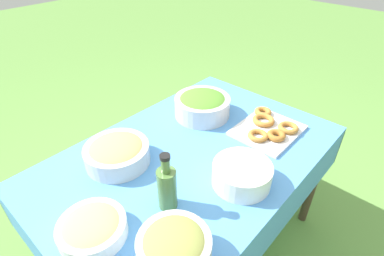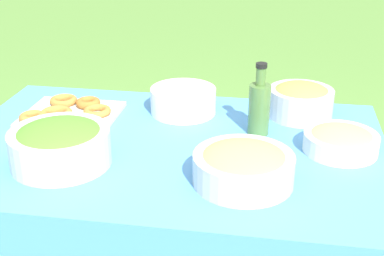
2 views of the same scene
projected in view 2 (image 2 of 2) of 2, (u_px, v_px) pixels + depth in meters
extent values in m
cube|color=#4C8CD1|center=(168.00, 148.00, 1.77)|extent=(1.43, 0.94, 0.02)
cube|color=#4C8CD1|center=(191.00, 126.00, 2.24)|extent=(1.43, 0.01, 0.22)
cylinder|color=#473828|center=(45.00, 171.00, 2.39)|extent=(0.05, 0.05, 0.72)
cylinder|color=#473828|center=(346.00, 197.00, 2.19)|extent=(0.05, 0.05, 0.72)
cylinder|color=silver|center=(60.00, 147.00, 1.62)|extent=(0.31, 0.31, 0.11)
ellipsoid|color=#51892D|center=(59.00, 135.00, 1.61)|extent=(0.27, 0.27, 0.07)
cylinder|color=white|center=(341.00, 143.00, 1.71)|extent=(0.24, 0.24, 0.06)
ellipsoid|color=tan|center=(341.00, 137.00, 1.70)|extent=(0.21, 0.21, 0.05)
cube|color=silver|center=(72.00, 115.00, 1.98)|extent=(0.34, 0.29, 0.02)
torus|color=#B27533|center=(64.00, 101.00, 2.05)|extent=(0.11, 0.11, 0.03)
torus|color=#B27533|center=(56.00, 114.00, 1.93)|extent=(0.16, 0.16, 0.03)
torus|color=#A36628|center=(88.00, 103.00, 2.03)|extent=(0.11, 0.11, 0.03)
torus|color=#B27533|center=(32.00, 117.00, 1.90)|extent=(0.13, 0.13, 0.03)
torus|color=#B27533|center=(97.00, 111.00, 1.96)|extent=(0.14, 0.14, 0.03)
cylinder|color=white|center=(183.00, 111.00, 2.02)|extent=(0.24, 0.24, 0.01)
cylinder|color=white|center=(183.00, 108.00, 2.01)|extent=(0.24, 0.24, 0.01)
cylinder|color=white|center=(183.00, 105.00, 2.01)|extent=(0.24, 0.24, 0.01)
cylinder|color=white|center=(183.00, 102.00, 2.00)|extent=(0.24, 0.24, 0.01)
cylinder|color=white|center=(183.00, 99.00, 2.00)|extent=(0.24, 0.24, 0.01)
cylinder|color=white|center=(183.00, 96.00, 1.99)|extent=(0.24, 0.24, 0.01)
cylinder|color=white|center=(183.00, 93.00, 1.99)|extent=(0.24, 0.24, 0.01)
cylinder|color=white|center=(183.00, 90.00, 1.98)|extent=(0.24, 0.24, 0.01)
cylinder|color=#4C7238|center=(259.00, 110.00, 1.81)|extent=(0.07, 0.07, 0.18)
cylinder|color=#4C7238|center=(261.00, 76.00, 1.77)|extent=(0.03, 0.03, 0.06)
cylinder|color=black|center=(262.00, 65.00, 1.75)|extent=(0.04, 0.04, 0.01)
cylinder|color=silver|center=(243.00, 169.00, 1.52)|extent=(0.29, 0.29, 0.09)
ellipsoid|color=tan|center=(244.00, 160.00, 1.51)|extent=(0.26, 0.26, 0.07)
cylinder|color=silver|center=(301.00, 103.00, 1.97)|extent=(0.24, 0.24, 0.10)
ellipsoid|color=olive|center=(301.00, 93.00, 1.95)|extent=(0.21, 0.21, 0.07)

